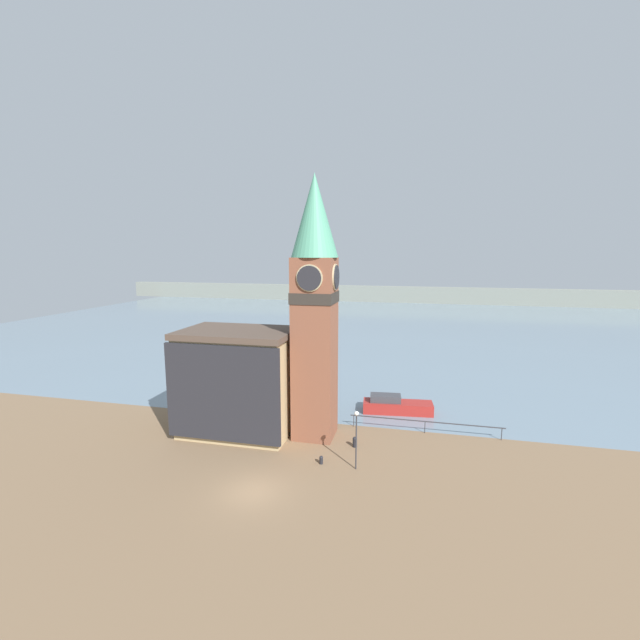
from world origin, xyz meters
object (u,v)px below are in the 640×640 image
Objects in this scene: mooring_bollard_far at (355,441)px; pier_building at (238,381)px; lamp_post at (356,429)px; boat_near at (396,406)px; mooring_bollard_near at (321,460)px; clock_tower at (315,301)px.

pier_building is at bearing 175.63° from mooring_bollard_far.
pier_building is 11.87m from lamp_post.
boat_near is at bearing 79.79° from lamp_post.
pier_building reaches higher than mooring_bollard_far.
boat_near is 12.70m from mooring_bollard_near.
pier_building is 11.15m from mooring_bollard_far.
clock_tower is 10.76m from lamp_post.
clock_tower is 11.77m from mooring_bollard_far.
clock_tower is at bearing 109.05° from mooring_bollard_near.
clock_tower is at bearing 5.65° from pier_building.
pier_building is 15.65m from boat_near.
mooring_bollard_near is 0.72× the size of mooring_bollard_far.
lamp_post reaches higher than boat_near.
mooring_bollard_near is 0.14× the size of lamp_post.
lamp_post is at bearing -105.98° from boat_near.
boat_near reaches higher than mooring_bollard_far.
clock_tower reaches higher than pier_building.
clock_tower is at bearing -138.41° from boat_near.
pier_building reaches higher than boat_near.
mooring_bollard_far is at bearing -21.60° from clock_tower.
boat_near is 8.87m from mooring_bollard_far.
mooring_bollard_near is 3.76m from lamp_post.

